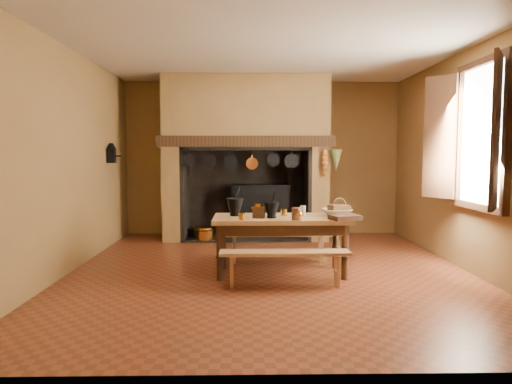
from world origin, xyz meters
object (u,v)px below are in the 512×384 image
(coffee_grinder, at_px, (259,211))
(mixing_bowl, at_px, (336,212))
(iron_range, at_px, (260,210))
(bench_front, at_px, (285,260))
(wicker_basket, at_px, (339,210))
(work_table, at_px, (281,226))

(coffee_grinder, distance_m, mixing_bowl, 0.98)
(iron_range, height_order, mixing_bowl, iron_range)
(bench_front, height_order, wicker_basket, wicker_basket)
(work_table, xyz_separation_m, bench_front, (0.00, -0.56, -0.30))
(coffee_grinder, bearing_deg, wicker_basket, 20.63)
(iron_range, height_order, wicker_basket, iron_range)
(mixing_bowl, height_order, wicker_basket, wicker_basket)
(coffee_grinder, height_order, wicker_basket, wicker_basket)
(iron_range, relative_size, wicker_basket, 5.76)
(iron_range, distance_m, wicker_basket, 2.72)
(bench_front, relative_size, mixing_bowl, 4.04)
(bench_front, height_order, coffee_grinder, coffee_grinder)
(wicker_basket, bearing_deg, coffee_grinder, 173.34)
(work_table, relative_size, wicker_basket, 5.94)
(work_table, distance_m, bench_front, 0.63)
(mixing_bowl, bearing_deg, work_table, -175.10)
(wicker_basket, bearing_deg, mixing_bowl, -178.89)
(bench_front, height_order, mixing_bowl, mixing_bowl)
(bench_front, relative_size, wicker_basket, 5.20)
(mixing_bowl, bearing_deg, wicker_basket, 17.46)
(mixing_bowl, bearing_deg, bench_front, -138.25)
(bench_front, xyz_separation_m, coffee_grinder, (-0.27, 0.46, 0.49))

